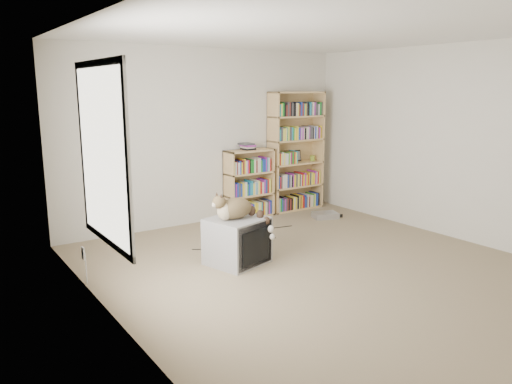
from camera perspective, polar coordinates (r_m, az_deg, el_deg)
floor at (r=5.55m, az=7.40°, el=-8.76°), size 4.50×5.00×0.01m
wall_back at (r=7.28m, az=-5.58°, el=6.30°), size 4.50×0.02×2.50m
wall_left at (r=4.11m, az=-16.30°, el=1.69°), size 0.02×5.00×2.50m
wall_right at (r=6.95m, az=21.76°, el=5.27°), size 0.02×5.00×2.50m
ceiling at (r=5.23m, az=8.15°, el=17.85°), size 4.50×5.00×0.02m
window at (r=4.28m, az=-17.11°, el=4.07°), size 0.02×1.22×1.52m
crt_tv at (r=5.62m, az=-2.22°, el=-5.59°), size 0.72×0.68×0.52m
cat at (r=5.50m, az=-1.87°, el=-2.19°), size 0.64×0.46×0.51m
bookcase_tall at (r=8.05m, az=4.50°, el=4.28°), size 0.94×0.30×1.89m
bookcase_short at (r=7.59m, az=-0.86°, el=0.70°), size 0.75×0.30×1.03m
book_stack at (r=7.49m, az=-1.02°, el=5.23°), size 0.18×0.23×0.10m
green_mug at (r=8.26m, az=6.41°, el=3.88°), size 0.08×0.08×0.09m
framed_print at (r=8.18m, az=4.72°, el=4.16°), size 0.14×0.05×0.18m
dvd_player at (r=7.68m, az=7.91°, el=-2.64°), size 0.43×0.37×0.08m
wall_outlet at (r=5.30m, az=-19.15°, el=-6.65°), size 0.01×0.08×0.13m
floor_cables at (r=6.53m, az=-0.50°, el=-5.44°), size 1.20×0.70×0.01m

